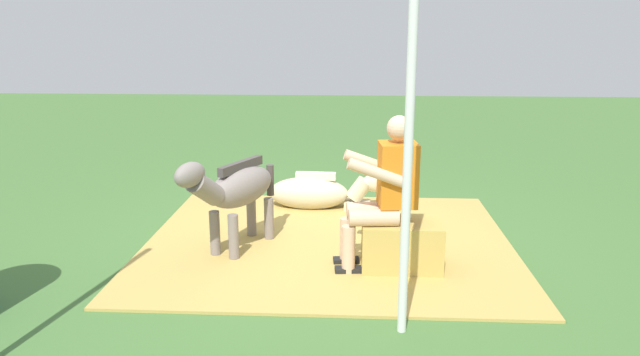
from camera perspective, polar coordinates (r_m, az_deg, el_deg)
ground_plane at (r=5.65m, az=-0.75°, el=-6.11°), size 24.00×24.00×0.00m
hay_patch at (r=5.61m, az=0.81°, el=-6.13°), size 3.38×2.95×0.02m
hay_bale at (r=5.01m, az=7.82°, el=-6.43°), size 0.66×0.44×0.42m
person_seated at (r=4.84m, az=6.14°, el=-0.97°), size 0.68×0.46×1.30m
pony_standing at (r=5.27m, az=-8.09°, el=-1.12°), size 0.75×1.26×0.95m
pony_lying at (r=6.56m, az=-0.24°, el=-1.41°), size 1.34×0.44×0.42m
tent_pole_left at (r=3.72m, az=8.45°, el=1.89°), size 0.06×0.06×2.37m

